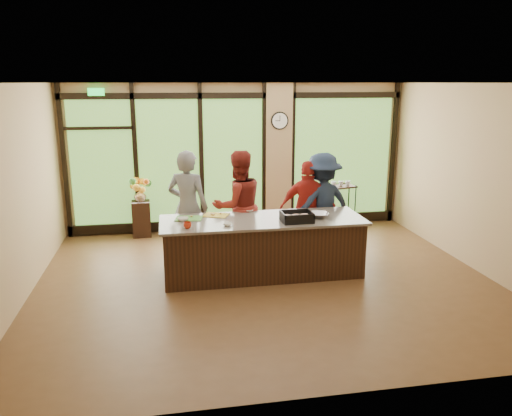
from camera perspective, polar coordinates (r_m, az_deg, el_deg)
name	(u,v)px	position (r m, az deg, el deg)	size (l,w,h in m)	color
floor	(266,281)	(7.87, 1.14, -8.30)	(7.00, 7.00, 0.00)	brown
ceiling	(267,83)	(7.27, 1.26, 14.12)	(7.00, 7.00, 0.00)	white
back_wall	(238,158)	(10.34, -2.11, 5.79)	(7.00, 7.00, 0.00)	tan
left_wall	(16,196)	(7.57, -25.78, 1.26)	(6.00, 6.00, 0.00)	tan
right_wall	(479,179)	(8.80, 24.18, 3.07)	(6.00, 6.00, 0.00)	tan
window_wall	(246,163)	(10.33, -1.17, 5.20)	(6.90, 0.12, 3.00)	tan
island_base	(262,248)	(7.99, 0.73, -4.57)	(3.10, 1.00, 0.88)	black
countertop	(262,220)	(7.85, 0.74, -1.39)	(3.20, 1.10, 0.04)	slate
wall_clock	(280,121)	(10.28, 2.73, 9.94)	(0.36, 0.04, 0.36)	black
cook_left	(188,207)	(8.45, -7.78, 0.07)	(0.71, 0.46, 1.94)	slate
cook_midleft	(238,206)	(8.51, -2.03, 0.21)	(0.93, 0.72, 1.91)	maroon
cook_midright	(308,209)	(8.78, 5.95, -0.12)	(1.00, 0.41, 1.70)	maroon
cook_right	(322,204)	(8.88, 7.53, 0.42)	(1.18, 0.68, 1.83)	#1A2439
roasting_pan	(297,219)	(7.71, 4.67, -1.25)	(0.47, 0.37, 0.08)	black
mixing_bowl	(319,215)	(7.98, 7.19, -0.81)	(0.32, 0.32, 0.08)	silver
cutting_board_left	(189,218)	(7.92, -7.67, -1.18)	(0.41, 0.31, 0.01)	#4D9536
cutting_board_center	(216,215)	(8.07, -4.60, -0.81)	(0.39, 0.29, 0.01)	gold
cutting_board_right	(294,212)	(8.26, 4.42, -0.46)	(0.37, 0.28, 0.01)	gold
prep_bowl_near	(183,219)	(7.81, -8.36, -1.27)	(0.17, 0.17, 0.05)	white
prep_bowl_mid	(227,224)	(7.49, -3.30, -1.87)	(0.13, 0.13, 0.04)	white
prep_bowl_far	(249,211)	(8.28, -0.81, -0.29)	(0.14, 0.14, 0.03)	white
red_ramekin	(187,225)	(7.40, -7.84, -1.97)	(0.12, 0.12, 0.09)	#B62912
flower_stand	(141,219)	(10.24, -12.95, -1.20)	(0.36, 0.36, 0.71)	black
flower_vase	(140,195)	(10.12, -13.10, 1.43)	(0.24, 0.24, 0.25)	olive
bar_cart	(336,200)	(10.55, 9.18, 0.87)	(0.83, 0.60, 1.02)	black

